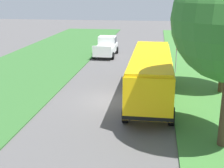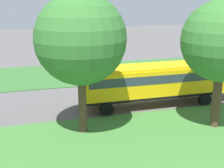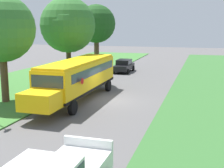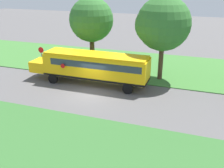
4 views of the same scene
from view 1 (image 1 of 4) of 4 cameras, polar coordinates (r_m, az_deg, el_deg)
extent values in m
plane|color=#565454|center=(20.69, -0.21, -3.06)|extent=(120.00, 120.00, 0.00)
cube|color=yellow|center=(20.20, 7.08, 1.96)|extent=(2.50, 10.50, 2.20)
cube|color=yellow|center=(26.36, 7.36, 4.15)|extent=(2.20, 1.90, 1.10)
cube|color=yellow|center=(19.94, 7.20, 5.24)|extent=(2.35, 10.29, 0.16)
cube|color=black|center=(20.47, 6.99, -0.70)|extent=(2.54, 10.54, 0.20)
cube|color=#2D3842|center=(19.80, 7.11, 3.04)|extent=(2.53, 9.24, 0.64)
cube|color=#2D3842|center=(25.18, 7.40, 5.92)|extent=(2.25, 0.12, 0.80)
cylinder|color=red|center=(23.04, 3.70, 4.24)|extent=(0.03, 0.44, 0.44)
cylinder|color=black|center=(24.66, 4.30, 1.35)|extent=(0.30, 1.00, 1.00)
cylinder|color=black|center=(24.64, 10.10, 1.12)|extent=(0.30, 1.00, 1.00)
cylinder|color=black|center=(17.21, 2.45, -5.45)|extent=(0.30, 1.00, 1.00)
cylinder|color=black|center=(17.17, 10.82, -5.80)|extent=(0.30, 1.00, 1.00)
cube|color=silver|center=(34.98, -1.10, 6.42)|extent=(2.00, 5.40, 0.80)
cube|color=silver|center=(35.76, -0.87, 8.02)|extent=(1.90, 1.70, 0.90)
cube|color=#2D3842|center=(35.75, -0.87, 8.07)|extent=(1.94, 1.53, 0.63)
cube|color=silver|center=(32.33, -1.86, 6.62)|extent=(2.00, 0.16, 0.36)
cylinder|color=black|center=(36.92, -2.20, 6.31)|extent=(0.28, 0.80, 0.80)
cylinder|color=black|center=(36.61, 0.89, 6.24)|extent=(0.28, 0.80, 0.80)
cylinder|color=black|center=(33.53, -3.28, 5.26)|extent=(0.28, 0.80, 0.80)
cylinder|color=black|center=(33.20, 0.12, 5.17)|extent=(0.28, 0.80, 0.80)
cylinder|color=#4C3826|center=(23.19, 19.82, 2.92)|extent=(0.56, 0.56, 3.74)
sphere|color=#33702D|center=(23.17, 18.88, 12.71)|extent=(3.12, 3.12, 3.12)
cylinder|color=gray|center=(27.86, 11.61, 3.98)|extent=(0.08, 0.08, 2.10)
cylinder|color=red|center=(27.60, 11.77, 6.72)|extent=(0.03, 0.68, 0.68)
camera|label=2|loc=(23.52, 73.15, 8.25)|focal=50.00mm
camera|label=3|loc=(43.23, -5.03, 15.10)|focal=50.00mm
camera|label=4|loc=(25.22, -61.37, 15.05)|focal=42.00mm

